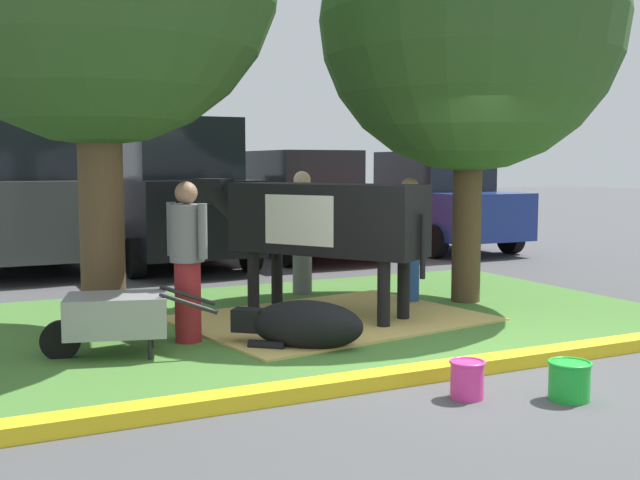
{
  "coord_description": "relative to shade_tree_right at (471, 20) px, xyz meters",
  "views": [
    {
      "loc": [
        -4.19,
        -5.5,
        1.79
      ],
      "look_at": [
        -0.27,
        2.47,
        0.9
      ],
      "focal_mm": 43.4,
      "sensor_mm": 36.0,
      "label": 1
    }
  ],
  "objects": [
    {
      "name": "ground_plane",
      "position": [
        -1.82,
        -2.47,
        -3.55
      ],
      "size": [
        80.0,
        80.0,
        0.0
      ],
      "primitive_type": "plane",
      "color": "#4C4C4F"
    },
    {
      "name": "grass_island",
      "position": [
        -2.27,
        -0.08,
        -3.54
      ],
      "size": [
        8.32,
        5.06,
        0.02
      ],
      "primitive_type": "cube",
      "color": "#477A33",
      "rests_on": "ground"
    },
    {
      "name": "curb_yellow",
      "position": [
        -2.27,
        -2.76,
        -3.49
      ],
      "size": [
        9.52,
        0.24,
        0.12
      ],
      "primitive_type": "cube",
      "color": "yellow",
      "rests_on": "ground"
    },
    {
      "name": "hay_bedding",
      "position": [
        -2.09,
        -0.31,
        -3.53
      ],
      "size": [
        3.54,
        2.88,
        0.04
      ],
      "primitive_type": "cube",
      "rotation": [
        0.0,
        0.0,
        0.16
      ],
      "color": "tan",
      "rests_on": "ground"
    },
    {
      "name": "shade_tree_right",
      "position": [
        0.0,
        0.0,
        0.0
      ],
      "size": [
        3.78,
        3.78,
        5.45
      ],
      "color": "#4C3823",
      "rests_on": "ground"
    },
    {
      "name": "cow_holstein",
      "position": [
        -2.11,
        -0.01,
        -2.42
      ],
      "size": [
        2.02,
        2.83,
        1.59
      ],
      "color": "black",
      "rests_on": "ground"
    },
    {
      "name": "calf_lying",
      "position": [
        -2.94,
        -1.37,
        -3.31
      ],
      "size": [
        1.21,
        1.09,
        0.48
      ],
      "color": "black",
      "rests_on": "ground"
    },
    {
      "name": "person_handler",
      "position": [
        -0.71,
        0.24,
        -2.69
      ],
      "size": [
        0.34,
        0.48,
        1.6
      ],
      "color": "#23478C",
      "rests_on": "ground"
    },
    {
      "name": "person_visitor_near",
      "position": [
        -3.85,
        -0.64,
        -2.69
      ],
      "size": [
        0.34,
        0.48,
        1.61
      ],
      "color": "maroon",
      "rests_on": "ground"
    },
    {
      "name": "person_visitor_far",
      "position": [
        -1.65,
        1.43,
        -2.65
      ],
      "size": [
        0.47,
        0.34,
        1.68
      ],
      "color": "slate",
      "rests_on": "ground"
    },
    {
      "name": "wheelbarrow",
      "position": [
        -4.62,
        -0.87,
        -3.16
      ],
      "size": [
        1.62,
        0.88,
        0.63
      ],
      "color": "gray",
      "rests_on": "ground"
    },
    {
      "name": "bucket_pink",
      "position": [
        -2.47,
        -3.32,
        -3.4
      ],
      "size": [
        0.28,
        0.28,
        0.29
      ],
      "color": "#EA3893",
      "rests_on": "ground"
    },
    {
      "name": "bucket_green",
      "position": [
        -1.8,
        -3.69,
        -3.4
      ],
      "size": [
        0.33,
        0.33,
        0.3
      ],
      "color": "green",
      "rests_on": "ground"
    },
    {
      "name": "suv_dark_grey",
      "position": [
        -4.82,
        6.0,
        -2.28
      ],
      "size": [
        2.16,
        4.62,
        2.52
      ],
      "color": "#3D3D42",
      "rests_on": "ground"
    },
    {
      "name": "suv_black",
      "position": [
        -2.37,
        5.42,
        -2.28
      ],
      "size": [
        2.16,
        4.62,
        2.52
      ],
      "color": "black",
      "rests_on": "ground"
    },
    {
      "name": "sedan_red",
      "position": [
        0.25,
        5.54,
        -2.57
      ],
      "size": [
        2.06,
        4.42,
        2.02
      ],
      "color": "red",
      "rests_on": "ground"
    },
    {
      "name": "sedan_blue",
      "position": [
        3.21,
        5.44,
        -2.57
      ],
      "size": [
        2.06,
        4.42,
        2.02
      ],
      "color": "navy",
      "rests_on": "ground"
    }
  ]
}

